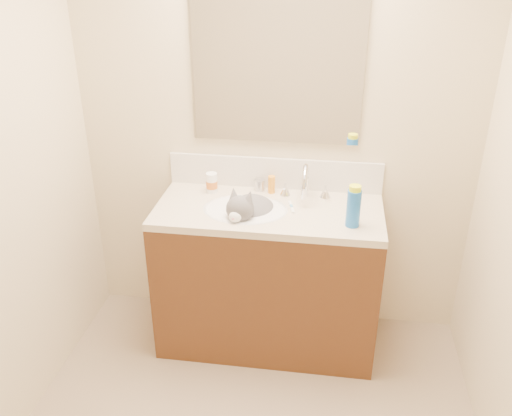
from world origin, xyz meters
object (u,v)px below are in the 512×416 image
(cat, at_px, (250,214))
(faucet, at_px, (305,185))
(amber_bottle, at_px, (272,184))
(spray_can, at_px, (353,208))
(vanity_cabinet, at_px, (268,279))
(basin, at_px, (245,221))
(pill_bottle, at_px, (212,183))
(silver_jar, at_px, (260,185))

(cat, bearing_deg, faucet, 44.12)
(amber_bottle, height_order, spray_can, spray_can)
(faucet, relative_size, cat, 0.68)
(vanity_cabinet, height_order, basin, basin)
(pill_bottle, bearing_deg, faucet, -2.14)
(pill_bottle, distance_m, spray_can, 0.83)
(amber_bottle, distance_m, spray_can, 0.55)
(basin, distance_m, spray_can, 0.59)
(vanity_cabinet, xyz_separation_m, basin, (-0.12, -0.03, 0.38))
(basin, height_order, faucet, faucet)
(cat, relative_size, amber_bottle, 4.15)
(cat, bearing_deg, spray_can, 2.73)
(basin, distance_m, amber_bottle, 0.28)
(silver_jar, height_order, spray_can, spray_can)
(faucet, relative_size, pill_bottle, 2.49)
(faucet, xyz_separation_m, spray_can, (0.25, -0.27, 0.01))
(vanity_cabinet, bearing_deg, silver_jar, 109.97)
(amber_bottle, bearing_deg, cat, -113.00)
(basin, height_order, cat, cat)
(pill_bottle, height_order, amber_bottle, pill_bottle)
(vanity_cabinet, height_order, amber_bottle, amber_bottle)
(basin, bearing_deg, faucet, 29.12)
(basin, bearing_deg, amber_bottle, 63.61)
(cat, distance_m, amber_bottle, 0.25)
(vanity_cabinet, distance_m, pill_bottle, 0.63)
(vanity_cabinet, bearing_deg, amber_bottle, 92.51)
(vanity_cabinet, distance_m, silver_jar, 0.53)
(vanity_cabinet, bearing_deg, cat, -169.16)
(vanity_cabinet, relative_size, spray_can, 6.35)
(basin, xyz_separation_m, spray_can, (0.55, -0.10, 0.16))
(faucet, xyz_separation_m, silver_jar, (-0.26, 0.08, -0.05))
(pill_bottle, relative_size, amber_bottle, 1.13)
(amber_bottle, bearing_deg, basin, -116.39)
(vanity_cabinet, distance_m, cat, 0.43)
(faucet, bearing_deg, basin, -150.88)
(vanity_cabinet, relative_size, silver_jar, 18.54)
(silver_jar, bearing_deg, basin, -99.64)
(cat, height_order, spray_can, spray_can)
(basin, height_order, amber_bottle, amber_bottle)
(faucet, bearing_deg, spray_can, -46.98)
(cat, relative_size, pill_bottle, 3.68)
(silver_jar, bearing_deg, cat, -95.10)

